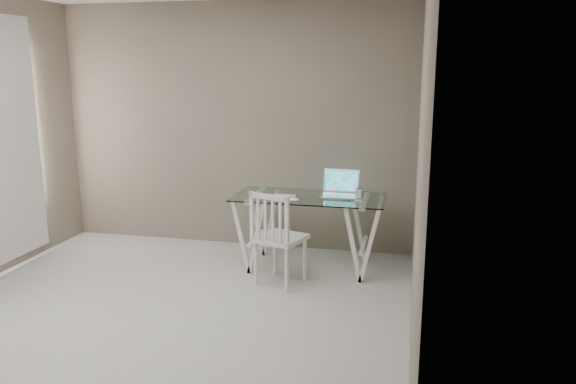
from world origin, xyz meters
TOP-DOWN VIEW (x-y plane):
  - room at (-0.06, 0.02)m, footprint 4.50×4.52m
  - desk at (0.97, 1.62)m, footprint 1.50×0.70m
  - chair at (0.76, 1.09)m, footprint 0.52×0.52m
  - laptop at (1.26, 1.74)m, footprint 0.36×0.33m
  - keyboard at (0.72, 1.59)m, footprint 0.25×0.11m
  - mouse at (0.86, 1.38)m, footprint 0.12×0.07m
  - phone_dock at (1.47, 1.55)m, footprint 0.07×0.07m

SIDE VIEW (x-z plane):
  - desk at x=0.97m, z-range 0.01..0.76m
  - chair at x=0.76m, z-range 0.05..0.95m
  - keyboard at x=0.72m, z-range 0.75..0.75m
  - mouse at x=0.86m, z-range 0.75..0.78m
  - phone_dock at x=1.47m, z-range 0.72..0.84m
  - laptop at x=1.26m, z-range 0.68..0.93m
  - room at x=-0.06m, z-range 0.36..3.07m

